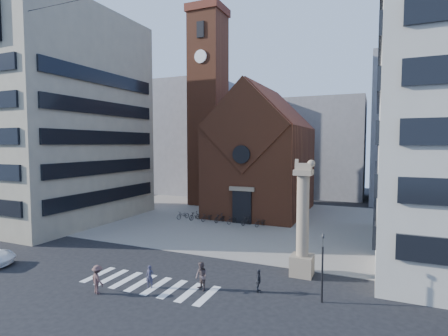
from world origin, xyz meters
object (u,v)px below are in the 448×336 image
(traffic_light, at_px, (322,266))
(pedestrian_0, at_px, (150,277))
(lion_column, at_px, (303,230))
(scooter_0, at_px, (183,215))
(pedestrian_2, at_px, (258,281))
(pedestrian_1, at_px, (201,276))

(traffic_light, distance_m, pedestrian_0, 11.41)
(lion_column, height_order, traffic_light, lion_column)
(pedestrian_0, bearing_deg, traffic_light, 0.75)
(pedestrian_0, relative_size, scooter_0, 0.81)
(scooter_0, bearing_deg, pedestrian_2, -23.60)
(pedestrian_1, bearing_deg, pedestrian_2, 47.22)
(traffic_light, height_order, pedestrian_2, traffic_light)
(pedestrian_1, bearing_deg, scooter_0, 151.96)
(pedestrian_0, bearing_deg, pedestrian_1, 5.74)
(scooter_0, bearing_deg, pedestrian_1, -32.56)
(traffic_light, bearing_deg, pedestrian_0, -167.62)
(traffic_light, distance_m, scooter_0, 26.43)
(pedestrian_0, bearing_deg, pedestrian_2, 6.40)
(lion_column, distance_m, pedestrian_2, 5.36)
(lion_column, height_order, pedestrian_2, lion_column)
(traffic_light, relative_size, scooter_0, 2.26)
(pedestrian_1, bearing_deg, lion_column, 72.02)
(lion_column, bearing_deg, pedestrian_0, -144.64)
(lion_column, relative_size, pedestrian_0, 5.62)
(lion_column, relative_size, pedestrian_2, 5.66)
(lion_column, height_order, pedestrian_1, lion_column)
(pedestrian_2, bearing_deg, scooter_0, 26.30)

